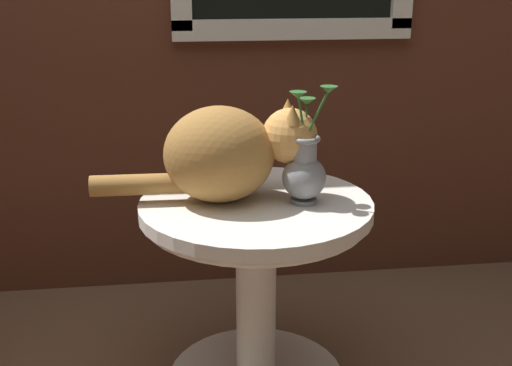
{
  "coord_description": "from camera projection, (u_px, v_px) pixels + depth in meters",
  "views": [
    {
      "loc": [
        0.07,
        -1.51,
        1.16
      ],
      "look_at": [
        0.27,
        0.09,
        0.62
      ],
      "focal_mm": 45.71,
      "sensor_mm": 36.0,
      "label": 1
    }
  ],
  "objects": [
    {
      "name": "pewter_vase_with_ivy",
      "position": [
        305.0,
        169.0,
        1.68
      ],
      "size": [
        0.13,
        0.11,
        0.31
      ],
      "color": "gray",
      "rests_on": "wicker_side_table"
    },
    {
      "name": "cat",
      "position": [
        227.0,
        152.0,
        1.69
      ],
      "size": [
        0.59,
        0.26,
        0.26
      ],
      "color": "#AD7A3D",
      "rests_on": "wicker_side_table"
    },
    {
      "name": "wicker_side_table",
      "position": [
        256.0,
        264.0,
        1.78
      ],
      "size": [
        0.62,
        0.62,
        0.57
      ],
      "color": "silver",
      "rests_on": "ground_plane"
    }
  ]
}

